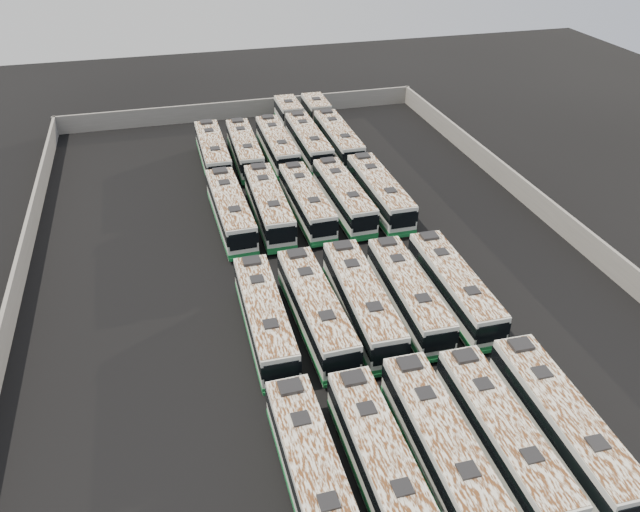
{
  "coord_description": "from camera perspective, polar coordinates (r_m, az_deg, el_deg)",
  "views": [
    {
      "loc": [
        -10.39,
        -40.25,
        27.69
      ],
      "look_at": [
        0.31,
        -0.59,
        1.6
      ],
      "focal_mm": 35.0,
      "sensor_mm": 36.0,
      "label": 1
    }
  ],
  "objects": [
    {
      "name": "bus_back_right",
      "position": [
        72.04,
        -1.7,
        11.27
      ],
      "size": [
        2.54,
        18.57,
        3.37
      ],
      "rotation": [
        0.0,
        0.0,
        0.0
      ],
      "color": "beige",
      "rests_on": "ground"
    },
    {
      "name": "bus_midfront_far_right",
      "position": [
        46.09,
        12.13,
        -2.77
      ],
      "size": [
        2.59,
        11.7,
        3.29
      ],
      "rotation": [
        0.0,
        0.0,
        -0.01
      ],
      "color": "beige",
      "rests_on": "ground"
    },
    {
      "name": "perimeter_wall",
      "position": [
        49.35,
        -0.52,
        -0.19
      ],
      "size": [
        45.2,
        73.2,
        2.2
      ],
      "color": "slate",
      "rests_on": "ground"
    },
    {
      "name": "bus_back_far_right",
      "position": [
        72.73,
        0.96,
        11.5
      ],
      "size": [
        2.73,
        18.68,
        3.38
      ],
      "rotation": [
        0.0,
        0.0,
        -0.01
      ],
      "color": "beige",
      "rests_on": "ground"
    },
    {
      "name": "bus_midfront_center",
      "position": [
        43.6,
        3.84,
        -4.16
      ],
      "size": [
        2.89,
        12.24,
        3.43
      ],
      "rotation": [
        0.0,
        0.0,
        -0.03
      ],
      "color": "beige",
      "rests_on": "ground"
    },
    {
      "name": "bus_back_center",
      "position": [
        68.41,
        -3.93,
        10.02
      ],
      "size": [
        2.53,
        11.85,
        3.34
      ],
      "rotation": [
        0.0,
        0.0,
        0.0
      ],
      "color": "beige",
      "rests_on": "ground"
    },
    {
      "name": "bus_front_center",
      "position": [
        34.67,
        11.11,
        -16.9
      ],
      "size": [
        2.68,
        12.04,
        3.39
      ],
      "rotation": [
        0.0,
        0.0,
        -0.01
      ],
      "color": "beige",
      "rests_on": "ground"
    },
    {
      "name": "bus_midfront_right",
      "position": [
        44.82,
        8.06,
        -3.43
      ],
      "size": [
        2.76,
        11.69,
        3.28
      ],
      "rotation": [
        0.0,
        0.0,
        -0.03
      ],
      "color": "beige",
      "rests_on": "ground"
    },
    {
      "name": "bus_midback_center",
      "position": [
        56.53,
        -1.24,
        5.01
      ],
      "size": [
        2.65,
        11.67,
        3.28
      ],
      "rotation": [
        0.0,
        0.0,
        0.02
      ],
      "color": "beige",
      "rests_on": "ground"
    },
    {
      "name": "bus_midfront_left",
      "position": [
        42.77,
        -0.4,
        -4.94
      ],
      "size": [
        2.82,
        12.1,
        3.39
      ],
      "rotation": [
        0.0,
        0.0,
        0.02
      ],
      "color": "beige",
      "rests_on": "ground"
    },
    {
      "name": "bus_midback_left",
      "position": [
        55.93,
        -4.71,
        4.67
      ],
      "size": [
        2.71,
        12.15,
        3.42
      ],
      "rotation": [
        0.0,
        0.0,
        -0.01
      ],
      "color": "beige",
      "rests_on": "ground"
    },
    {
      "name": "bus_front_left",
      "position": [
        33.63,
        5.67,
        -18.44
      ],
      "size": [
        2.51,
        11.73,
        3.3
      ],
      "rotation": [
        0.0,
        0.0,
        0.0
      ],
      "color": "beige",
      "rests_on": "ground"
    },
    {
      "name": "bus_back_left",
      "position": [
        67.84,
        -6.9,
        9.64
      ],
      "size": [
        2.66,
        11.74,
        3.3
      ],
      "rotation": [
        0.0,
        0.0,
        -0.02
      ],
      "color": "beige",
      "rests_on": "ground"
    },
    {
      "name": "bus_midback_right",
      "position": [
        57.4,
        2.17,
        5.47
      ],
      "size": [
        2.75,
        11.82,
        3.32
      ],
      "rotation": [
        0.0,
        0.0,
        0.02
      ],
      "color": "beige",
      "rests_on": "ground"
    },
    {
      "name": "ground",
      "position": [
        49.95,
        -0.52,
        -1.25
      ],
      "size": [
        140.0,
        140.0,
        0.0
      ],
      "primitive_type": "plane",
      "color": "black",
      "rests_on": "ground"
    },
    {
      "name": "bus_front_far_right",
      "position": [
        37.56,
        21.27,
        -14.18
      ],
      "size": [
        2.81,
        12.05,
        3.38
      ],
      "rotation": [
        0.0,
        0.0,
        -0.02
      ],
      "color": "beige",
      "rests_on": "ground"
    },
    {
      "name": "bus_front_right",
      "position": [
        36.03,
        16.29,
        -15.53
      ],
      "size": [
        2.57,
        11.69,
        3.29
      ],
      "rotation": [
        0.0,
        0.0,
        -0.01
      ],
      "color": "beige",
      "rests_on": "ground"
    },
    {
      "name": "bus_midback_far_right",
      "position": [
        58.24,
        5.46,
        5.81
      ],
      "size": [
        2.59,
        12.12,
        3.41
      ],
      "rotation": [
        0.0,
        0.0,
        0.0
      ],
      "color": "beige",
      "rests_on": "ground"
    },
    {
      "name": "bus_midback_far_left",
      "position": [
        55.41,
        -8.19,
        4.16
      ],
      "size": [
        2.89,
        12.25,
        3.43
      ],
      "rotation": [
        0.0,
        0.0,
        0.03
      ],
      "color": "beige",
      "rests_on": "ground"
    },
    {
      "name": "bus_back_far_left",
      "position": [
        67.55,
        -9.76,
        9.34
      ],
      "size": [
        2.56,
        12.01,
        3.38
      ],
      "rotation": [
        0.0,
        0.0,
        0.0
      ],
      "color": "beige",
      "rests_on": "ground"
    },
    {
      "name": "bus_midfront_far_left",
      "position": [
        42.34,
        -5.1,
        -5.62
      ],
      "size": [
        2.6,
        11.74,
        3.3
      ],
      "rotation": [
        0.0,
        0.0,
        -0.01
      ],
      "color": "beige",
      "rests_on": "ground"
    },
    {
      "name": "bus_front_far_left",
      "position": [
        33.0,
        -0.57,
        -19.52
      ],
      "size": [
        2.62,
        11.86,
        3.33
      ],
      "rotation": [
        0.0,
        0.0,
        0.01
      ],
      "color": "beige",
      "rests_on": "ground"
    }
  ]
}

